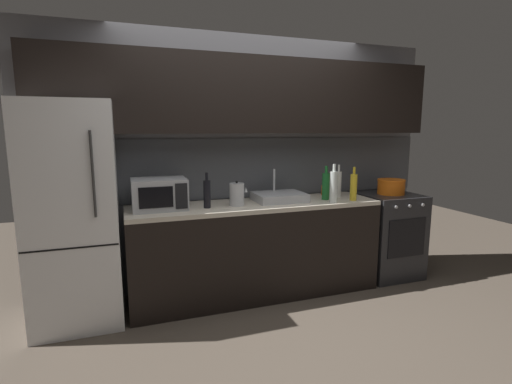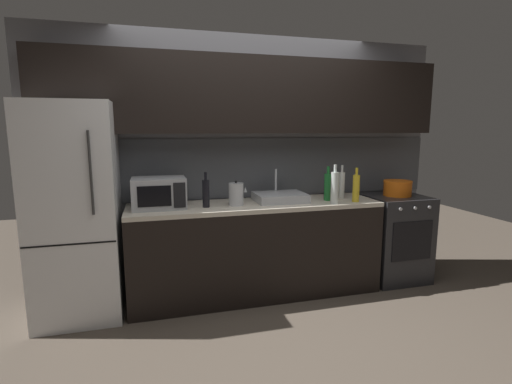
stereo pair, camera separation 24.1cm
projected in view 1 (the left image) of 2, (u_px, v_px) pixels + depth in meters
The scene contains 15 objects.
ground_plane at pixel (295, 340), 2.88m from camera, with size 10.00×10.00×0.00m, color #4C4238.
back_wall at pixel (246, 133), 3.75m from camera, with size 4.11×0.44×2.50m.
counter_run at pixel (256, 249), 3.65m from camera, with size 2.37×0.60×0.90m.
refrigerator at pixel (74, 215), 3.06m from camera, with size 0.68×0.69×1.81m.
oven_range at pixel (387, 235), 4.14m from camera, with size 0.60×0.62×0.90m.
microwave at pixel (159, 194), 3.28m from camera, with size 0.46×0.35×0.27m.
sink_basin at pixel (279, 197), 3.68m from camera, with size 0.48×0.38×0.30m.
kettle at pixel (237, 194), 3.45m from camera, with size 0.17×0.14×0.23m.
wine_bottle_clear at pixel (334, 187), 3.57m from camera, with size 0.07×0.07×0.37m.
wine_bottle_dark at pixel (207, 194), 3.34m from camera, with size 0.06×0.06×0.32m.
wine_bottle_green at pixel (326, 186), 3.74m from camera, with size 0.08×0.08×0.33m.
wine_bottle_yellow at pixel (354, 187), 3.69m from camera, with size 0.07×0.07×0.33m.
wine_bottle_white at pixel (338, 184), 3.88m from camera, with size 0.06×0.06×0.33m.
mug_orange at pixel (325, 190), 4.01m from camera, with size 0.08×0.08×0.10m, color orange.
cooking_pot at pixel (391, 187), 4.06m from camera, with size 0.29×0.29×0.16m.
Camera 1 is at (-1.16, -2.41, 1.59)m, focal length 26.60 mm.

